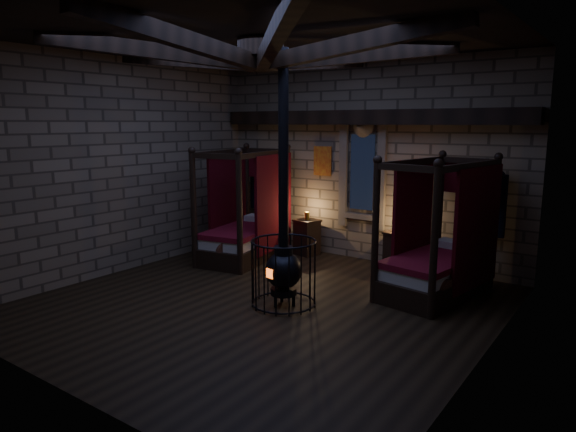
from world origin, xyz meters
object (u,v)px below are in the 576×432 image
Objects in this scene: bed_left at (246,232)px; trunk_right at (428,292)px; bed_right at (438,262)px; trunk_left at (222,251)px; stove at (284,267)px.

bed_left is 3.13× the size of trunk_right.
trunk_left is at bearing -160.36° from bed_right.
stove is (-1.84, -2.02, 0.07)m from bed_right.
bed_left is 0.80m from trunk_left.
bed_right is 2.73m from stove.
bed_right reaches higher than trunk_left.
bed_right is 3.07× the size of trunk_right.
stove is at bearing -48.66° from bed_left.
bed_left is at bearing 155.50° from stove.
trunk_right is (4.37, -0.63, -0.35)m from bed_left.
bed_right is 0.59× the size of stove.
trunk_right is at bearing 25.39° from trunk_left.
trunk_left is 2.78m from stove.
trunk_left is 4.41m from trunk_right.
stove reaches higher than bed_right.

